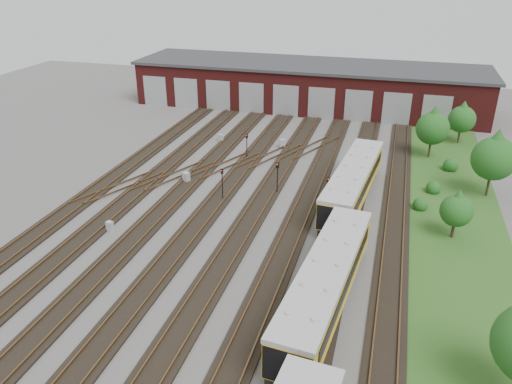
# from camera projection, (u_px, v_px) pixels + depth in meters

# --- Properties ---
(ground) EXTENTS (120.00, 120.00, 0.00)m
(ground) POSITION_uv_depth(u_px,v_px,m) (215.00, 236.00, 40.49)
(ground) COLOR #4B4845
(ground) RESTS_ON ground
(track_network) EXTENTS (30.40, 70.00, 0.33)m
(track_network) POSITION_uv_depth(u_px,v_px,m) (215.00, 231.00, 41.00)
(track_network) COLOR black
(track_network) RESTS_ON ground
(maintenance_shed) EXTENTS (51.00, 12.50, 6.35)m
(maintenance_shed) POSITION_uv_depth(u_px,v_px,m) (308.00, 85.00, 73.77)
(maintenance_shed) COLOR #541615
(maintenance_shed) RESTS_ON ground
(grass_verge) EXTENTS (8.00, 55.00, 0.05)m
(grass_verge) POSITION_uv_depth(u_px,v_px,m) (454.00, 211.00, 44.41)
(grass_verge) COLOR #274C19
(grass_verge) RESTS_ON ground
(metro_train) EXTENTS (4.27, 47.66, 3.20)m
(metro_train) POSITION_uv_depth(u_px,v_px,m) (326.00, 284.00, 31.28)
(metro_train) COLOR black
(metro_train) RESTS_ON ground
(signal_mast_0) EXTENTS (0.26, 0.25, 2.82)m
(signal_mast_0) POSITION_uv_depth(u_px,v_px,m) (247.00, 143.00, 55.26)
(signal_mast_0) COLOR black
(signal_mast_0) RESTS_ON ground
(signal_mast_1) EXTENTS (0.26, 0.24, 3.11)m
(signal_mast_1) POSITION_uv_depth(u_px,v_px,m) (222.00, 180.00, 45.64)
(signal_mast_1) COLOR black
(signal_mast_1) RESTS_ON ground
(signal_mast_2) EXTENTS (0.30, 0.28, 3.18)m
(signal_mast_2) POSITION_uv_depth(u_px,v_px,m) (277.00, 174.00, 46.87)
(signal_mast_2) COLOR black
(signal_mast_2) RESTS_ON ground
(signal_mast_3) EXTENTS (0.25, 0.23, 2.71)m
(signal_mast_3) POSITION_uv_depth(u_px,v_px,m) (328.00, 187.00, 44.86)
(signal_mast_3) COLOR black
(signal_mast_3) RESTS_ON ground
(relay_cabinet_0) EXTENTS (0.60, 0.53, 0.88)m
(relay_cabinet_0) POSITION_uv_depth(u_px,v_px,m) (110.00, 226.00, 41.04)
(relay_cabinet_0) COLOR #9FA2A4
(relay_cabinet_0) RESTS_ON ground
(relay_cabinet_1) EXTENTS (0.65, 0.60, 0.88)m
(relay_cabinet_1) POSITION_uv_depth(u_px,v_px,m) (221.00, 138.00, 60.79)
(relay_cabinet_1) COLOR #9FA2A4
(relay_cabinet_1) RESTS_ON ground
(relay_cabinet_2) EXTENTS (0.79, 0.73, 1.06)m
(relay_cabinet_2) POSITION_uv_depth(u_px,v_px,m) (186.00, 177.00, 49.80)
(relay_cabinet_2) COLOR #9FA2A4
(relay_cabinet_2) RESTS_ON ground
(relay_cabinet_3) EXTENTS (0.77, 0.71, 1.04)m
(relay_cabinet_3) POSITION_uv_depth(u_px,v_px,m) (282.00, 144.00, 58.72)
(relay_cabinet_3) COLOR #9FA2A4
(relay_cabinet_3) RESTS_ON ground
(relay_cabinet_4) EXTENTS (0.77, 0.71, 1.03)m
(relay_cabinet_4) POSITION_uv_depth(u_px,v_px,m) (379.00, 153.00, 55.99)
(relay_cabinet_4) COLOR #9FA2A4
(relay_cabinet_4) RESTS_ON ground
(tree_0) EXTENTS (3.60, 3.60, 5.97)m
(tree_0) POSITION_uv_depth(u_px,v_px,m) (433.00, 125.00, 54.54)
(tree_0) COLOR #342817
(tree_0) RESTS_ON ground
(tree_1) EXTENTS (3.18, 3.18, 5.26)m
(tree_1) POSITION_uv_depth(u_px,v_px,m) (463.00, 116.00, 58.93)
(tree_1) COLOR #342817
(tree_1) RESTS_ON ground
(tree_2) EXTENTS (4.02, 4.02, 6.67)m
(tree_2) POSITION_uv_depth(u_px,v_px,m) (495.00, 154.00, 45.37)
(tree_2) COLOR #342817
(tree_2) RESTS_ON ground
(tree_3) EXTENTS (2.59, 2.59, 4.29)m
(tree_3) POSITION_uv_depth(u_px,v_px,m) (457.00, 207.00, 39.10)
(tree_3) COLOR #342817
(tree_3) RESTS_ON ground
(bush_0) EXTENTS (1.32, 1.32, 1.32)m
(bush_0) POSITION_uv_depth(u_px,v_px,m) (421.00, 203.00, 44.44)
(bush_0) COLOR #184714
(bush_0) RESTS_ON ground
(bush_1) EXTENTS (1.37, 1.37, 1.37)m
(bush_1) POSITION_uv_depth(u_px,v_px,m) (434.00, 186.00, 47.56)
(bush_1) COLOR #184714
(bush_1) RESTS_ON ground
(bush_2) EXTENTS (1.55, 1.55, 1.55)m
(bush_2) POSITION_uv_depth(u_px,v_px,m) (451.00, 164.00, 52.44)
(bush_2) COLOR #184714
(bush_2) RESTS_ON ground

